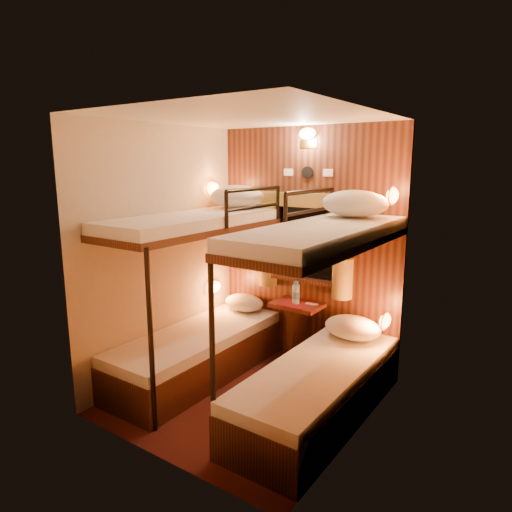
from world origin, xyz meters
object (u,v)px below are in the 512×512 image
Objects in this scene: bottle_right at (296,294)px; bottle_left at (295,294)px; table at (297,325)px; bunk_left at (197,321)px; bunk_right at (319,352)px.

bottle_left is at bearing 156.02° from bottle_right.
table is at bearing 99.96° from bottle_right.
table is (0.65, 0.78, -0.14)m from bunk_left.
bottle_right is (0.65, 0.76, 0.19)m from bunk_left.
bunk_left is at bearing -130.72° from bottle_right.
bunk_right is at bearing -50.33° from table.
bottle_left is at bearing -137.23° from table.
bunk_left reaches higher than bottle_right.
table is 0.33m from bottle_left.
bottle_right is (0.02, -0.01, 0.01)m from bottle_left.
bottle_left is (0.63, 0.77, 0.19)m from bunk_left.
bunk_left is 1.01m from bottle_left.
bunk_left is 1.02m from bottle_right.
bunk_left is at bearing 180.00° from bunk_right.
bottle_left is at bearing 50.49° from bunk_left.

